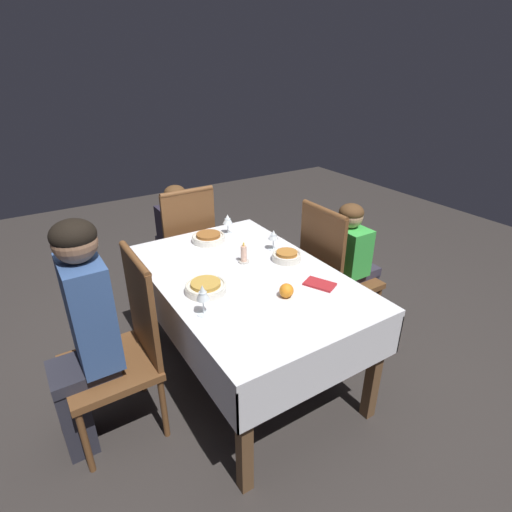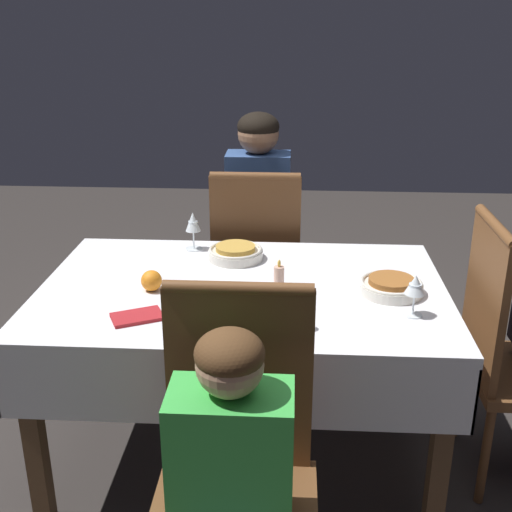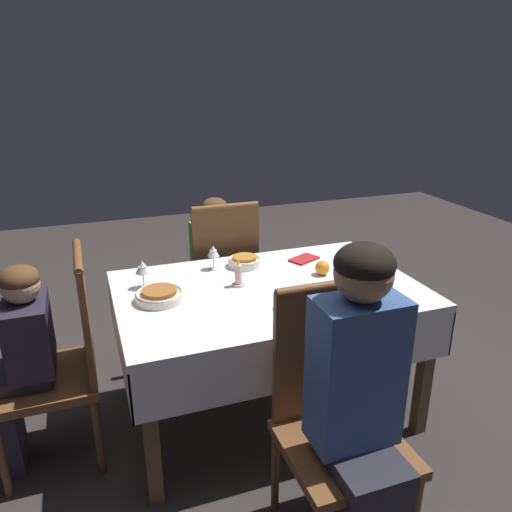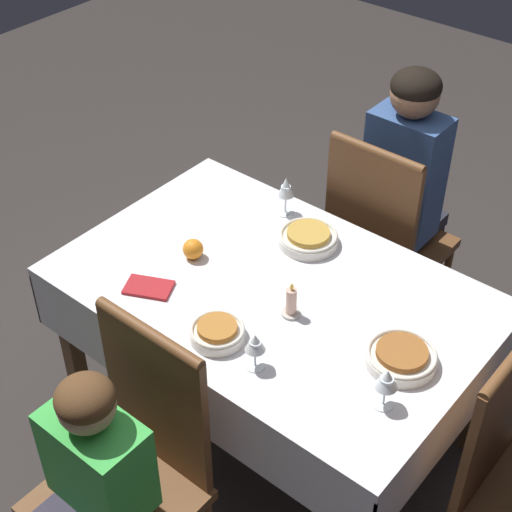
{
  "view_description": "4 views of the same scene",
  "coord_description": "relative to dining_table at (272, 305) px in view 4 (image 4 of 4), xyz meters",
  "views": [
    {
      "loc": [
        1.71,
        -1.01,
        1.82
      ],
      "look_at": [
        -0.04,
        0.1,
        0.8
      ],
      "focal_mm": 28.0,
      "sensor_mm": 36.0,
      "label": 1
    },
    {
      "loc": [
        -0.17,
        2.11,
        1.65
      ],
      "look_at": [
        -0.05,
        0.07,
        0.87
      ],
      "focal_mm": 45.0,
      "sensor_mm": 36.0,
      "label": 2
    },
    {
      "loc": [
        -0.81,
        -2.07,
        1.71
      ],
      "look_at": [
        -0.06,
        0.02,
        0.89
      ],
      "focal_mm": 35.0,
      "sensor_mm": 36.0,
      "label": 3
    },
    {
      "loc": [
        -1.24,
        1.59,
        2.49
      ],
      "look_at": [
        0.09,
        -0.02,
        0.8
      ],
      "focal_mm": 55.0,
      "sensor_mm": 36.0,
      "label": 4
    }
  ],
  "objects": [
    {
      "name": "ground_plane",
      "position": [
        0.0,
        0.0,
        -0.63
      ],
      "size": [
        8.0,
        8.0,
        0.0
      ],
      "primitive_type": "plane",
      "color": "#332D2B"
    },
    {
      "name": "dining_table",
      "position": [
        0.0,
        0.0,
        0.0
      ],
      "size": [
        1.46,
        0.95,
        0.72
      ],
      "color": "silver",
      "rests_on": "ground_plane"
    },
    {
      "name": "chair_south",
      "position": [
        -0.01,
        -0.72,
        -0.11
      ],
      "size": [
        0.44,
        0.44,
        1.0
      ],
      "color": "brown",
      "rests_on": "ground_plane"
    },
    {
      "name": "chair_north",
      "position": [
        -0.04,
        0.72,
        -0.11
      ],
      "size": [
        0.44,
        0.44,
        1.0
      ],
      "rotation": [
        0.0,
        0.0,
        3.14
      ],
      "color": "brown",
      "rests_on": "ground_plane"
    },
    {
      "name": "person_adult_denim",
      "position": [
        -0.01,
        -0.88,
        0.05
      ],
      "size": [
        0.3,
        0.34,
        1.22
      ],
      "color": "#282833",
      "rests_on": "ground_plane"
    },
    {
      "name": "person_child_green",
      "position": [
        -0.04,
        0.9,
        -0.1
      ],
      "size": [
        0.3,
        0.33,
        0.98
      ],
      "rotation": [
        0.0,
        0.0,
        3.14
      ],
      "color": "#383342",
      "rests_on": "ground_plane"
    },
    {
      "name": "bowl_south",
      "position": [
        0.05,
        -0.27,
        0.11
      ],
      "size": [
        0.22,
        0.22,
        0.06
      ],
      "color": "silver",
      "rests_on": "dining_table"
    },
    {
      "name": "wine_glass_south",
      "position": [
        0.23,
        -0.37,
        0.2
      ],
      "size": [
        0.07,
        0.07,
        0.16
      ],
      "color": "white",
      "rests_on": "dining_table"
    },
    {
      "name": "bowl_north",
      "position": [
        -0.02,
        0.31,
        0.11
      ],
      "size": [
        0.18,
        0.18,
        0.06
      ],
      "color": "silver",
      "rests_on": "dining_table"
    },
    {
      "name": "wine_glass_north",
      "position": [
        -0.19,
        0.32,
        0.18
      ],
      "size": [
        0.06,
        0.06,
        0.13
      ],
      "color": "white",
      "rests_on": "dining_table"
    },
    {
      "name": "bowl_west",
      "position": [
        -0.52,
        0.03,
        0.11
      ],
      "size": [
        0.22,
        0.22,
        0.06
      ],
      "color": "silver",
      "rests_on": "dining_table"
    },
    {
      "name": "wine_glass_west",
      "position": [
        -0.57,
        0.2,
        0.19
      ],
      "size": [
        0.07,
        0.07,
        0.14
      ],
      "color": "white",
      "rests_on": "dining_table"
    },
    {
      "name": "candle_centerpiece",
      "position": [
        -0.13,
        0.07,
        0.13
      ],
      "size": [
        0.06,
        0.06,
        0.13
      ],
      "color": "beige",
      "rests_on": "dining_table"
    },
    {
      "name": "orange_fruit",
      "position": [
        0.32,
        0.06,
        0.12
      ],
      "size": [
        0.07,
        0.07,
        0.07
      ],
      "primitive_type": "sphere",
      "color": "orange",
      "rests_on": "dining_table"
    },
    {
      "name": "napkin_red_folded",
      "position": [
        0.32,
        0.28,
        0.09
      ],
      "size": [
        0.19,
        0.16,
        0.01
      ],
      "rotation": [
        0.0,
        0.0,
        0.45
      ],
      "color": "#AD2328",
      "rests_on": "dining_table"
    }
  ]
}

